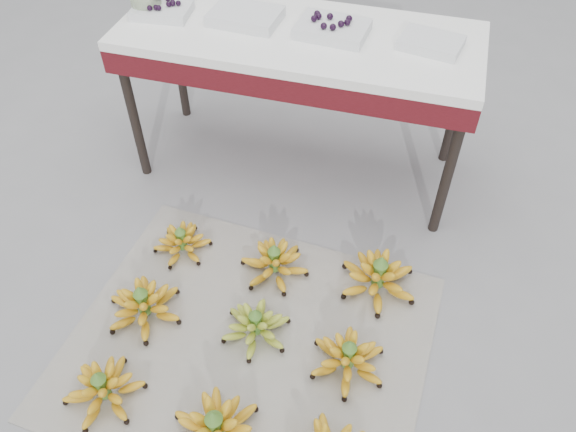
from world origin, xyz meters
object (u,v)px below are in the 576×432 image
(bunch_front_center, at_px, (216,429))
(bunch_back_right, at_px, (378,277))
(newspaper_mat, at_px, (248,344))
(tray_far_left, at_px, (162,10))
(bunch_mid_left, at_px, (144,305))
(bunch_front_left, at_px, (103,389))
(tray_far_right, at_px, (431,43))
(bunch_mid_right, at_px, (348,358))
(tray_right, at_px, (332,29))
(bunch_back_left, at_px, (182,242))
(bunch_mid_center, at_px, (256,326))
(tray_left, at_px, (245,16))
(vendor_table, at_px, (298,50))
(bunch_back_center, at_px, (274,263))

(bunch_front_center, xyz_separation_m, bunch_back_right, (0.39, 0.72, 0.00))
(newspaper_mat, height_order, tray_far_left, tray_far_left)
(newspaper_mat, height_order, bunch_mid_left, bunch_mid_left)
(bunch_front_left, height_order, tray_far_right, tray_far_right)
(bunch_mid_right, height_order, tray_right, tray_right)
(bunch_mid_left, bearing_deg, bunch_back_left, 96.49)
(bunch_mid_center, bearing_deg, bunch_mid_right, -15.41)
(bunch_mid_left, xyz_separation_m, tray_right, (0.45, 0.99, 0.65))
(bunch_front_center, height_order, tray_far_right, tray_far_right)
(bunch_front_center, relative_size, bunch_back_left, 1.23)
(bunch_mid_left, xyz_separation_m, tray_left, (0.09, 1.00, 0.65))
(tray_far_left, bearing_deg, vendor_table, 1.75)
(bunch_front_left, distance_m, tray_far_left, 1.48)
(bunch_back_left, relative_size, tray_far_left, 1.24)
(bunch_back_left, distance_m, tray_left, 0.94)
(bunch_mid_right, xyz_separation_m, vendor_table, (-0.45, 0.99, 0.55))
(bunch_back_right, bearing_deg, bunch_mid_left, -175.47)
(bunch_front_left, height_order, bunch_mid_center, bunch_front_left)
(tray_right, bearing_deg, bunch_front_left, -107.98)
(tray_right, bearing_deg, tray_far_right, 0.90)
(tray_right, bearing_deg, tray_left, 179.00)
(tray_far_left, xyz_separation_m, tray_far_right, (1.08, 0.04, -0.00))
(bunch_mid_center, xyz_separation_m, tray_far_left, (-0.68, 0.93, 0.65))
(tray_far_left, bearing_deg, bunch_back_center, -44.10)
(bunch_front_left, distance_m, bunch_back_center, 0.77)
(bunch_mid_left, bearing_deg, tray_right, 73.58)
(bunch_front_left, relative_size, bunch_mid_center, 1.04)
(newspaper_mat, xyz_separation_m, bunch_back_right, (0.40, 0.38, 0.07))
(bunch_mid_right, height_order, tray_left, tray_left)
(bunch_back_center, bearing_deg, tray_far_right, 63.51)
(bunch_mid_right, bearing_deg, bunch_mid_center, 161.33)
(tray_left, relative_size, tray_right, 1.00)
(bunch_mid_center, bearing_deg, tray_left, 100.11)
(bunch_back_right, bearing_deg, tray_far_left, 131.01)
(bunch_back_left, bearing_deg, tray_far_left, 89.54)
(tray_far_left, bearing_deg, bunch_mid_left, -75.21)
(bunch_mid_center, bearing_deg, bunch_back_center, 84.99)
(bunch_mid_left, height_order, tray_left, tray_left)
(bunch_front_center, height_order, tray_far_left, tray_far_left)
(bunch_back_center, xyz_separation_m, tray_far_right, (0.42, 0.67, 0.65))
(bunch_mid_right, xyz_separation_m, tray_left, (-0.67, 1.01, 0.65))
(bunch_front_left, relative_size, bunch_mid_right, 0.94)
(bunch_front_left, xyz_separation_m, bunch_back_left, (-0.01, 0.67, -0.01))
(newspaper_mat, bearing_deg, bunch_back_left, 138.82)
(newspaper_mat, bearing_deg, bunch_front_left, -140.63)
(tray_left, bearing_deg, tray_far_right, -0.02)
(bunch_front_center, height_order, vendor_table, vendor_table)
(bunch_front_left, distance_m, bunch_mid_center, 0.55)
(bunch_front_center, height_order, tray_right, tray_right)
(bunch_front_center, bearing_deg, bunch_back_left, 138.80)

